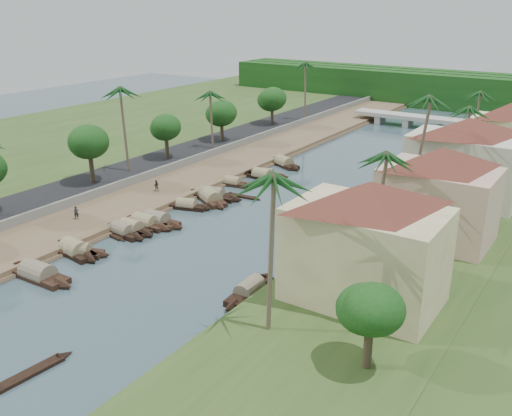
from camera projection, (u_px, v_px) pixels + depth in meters
The scene contains 47 objects.
ground at pixel (198, 251), 58.98m from camera, with size 220.00×220.00×0.00m, color #3A4F58.
left_bank at pixel (199, 176), 82.79m from camera, with size 10.00×180.00×0.80m, color brown.
right_bank at pixel (440, 224), 64.63m from camera, with size 16.00×180.00×1.20m, color #2E481D.
road at pixel (155, 165), 87.08m from camera, with size 8.00×180.00×1.40m, color black.
retaining_wall at pixel (176, 165), 84.63m from camera, with size 0.40×180.00×1.10m, color slate.
far_left_fill at pixel (44, 143), 100.78m from camera, with size 45.00×220.00×1.35m, color #2E481D.
treeline at pixel (461, 91), 135.97m from camera, with size 120.00×14.00×8.00m.
bridge at pixel (423, 120), 114.81m from camera, with size 28.00×4.00×2.40m.
building_near at pixel (366, 242), 45.40m from camera, with size 14.85×14.85×10.20m.
building_mid at pixel (438, 193), 57.51m from camera, with size 14.11×14.11×9.70m.
building_far at pixel (465, 159), 68.91m from camera, with size 15.59×15.59×10.20m.
building_distant at pixel (507, 133), 84.24m from camera, with size 12.62×12.62×9.20m.
sampan_0 at pixel (38, 274), 53.15m from camera, with size 9.49×2.28×2.45m.
sampan_1 at pixel (74, 250), 58.22m from camera, with size 8.22×2.99×2.37m.
sampan_2 at pixel (78, 252), 57.95m from camera, with size 7.18×4.00×1.93m.
sampan_3 at pixel (123, 231), 63.03m from camera, with size 7.56×2.29×2.03m.
sampan_4 at pixel (145, 223), 65.29m from camera, with size 7.79×2.14×2.20m.
sampan_5 at pixel (131, 229), 63.57m from camera, with size 6.91×2.05×2.21m.
sampan_6 at pixel (156, 221), 65.93m from camera, with size 8.09×2.31×2.38m.
sampan_7 at pixel (187, 206), 70.85m from camera, with size 7.05×3.34×1.89m.
sampan_8 at pixel (211, 199), 73.20m from camera, with size 7.88×5.53×2.44m.
sampan_9 at pixel (212, 195), 74.55m from camera, with size 9.34×3.31×2.30m.
sampan_10 at pixel (232, 183), 79.70m from camera, with size 6.72×2.18×1.87m.
sampan_11 at pixel (262, 176), 82.86m from camera, with size 7.49×1.98×2.15m.
sampan_12 at pixel (264, 174), 83.50m from camera, with size 7.95×3.40×1.91m.
sampan_13 at pixel (284, 163), 89.07m from camera, with size 8.24×5.08×2.26m.
sampan_14 at pixel (249, 290), 50.26m from camera, with size 2.07×8.39×2.04m.
sampan_15 at pixel (314, 238), 61.25m from camera, with size 1.95×7.70×2.07m.
sampan_16 at pixel (371, 203), 71.85m from camera, with size 4.34×8.96×2.17m.
canoe_0 at pixel (30, 374), 39.55m from camera, with size 1.63×7.01×0.92m.
canoe_1 at pixel (113, 235), 62.76m from camera, with size 4.91×1.65×0.78m.
canoe_2 at pixel (243, 197), 75.01m from camera, with size 5.63×1.24×0.81m.
palm_0 at pixel (270, 180), 38.86m from camera, with size 3.20×3.20×13.59m.
palm_1 at pixel (381, 156), 53.04m from camera, with size 3.20×3.20×11.39m.
palm_2 at pixel (422, 100), 63.34m from camera, with size 3.20×3.20×14.70m.
palm_3 at pixel (465, 109), 76.50m from camera, with size 3.20×3.20×11.21m.
palm_5 at pixel (122, 91), 77.91m from camera, with size 3.20×3.20×13.20m.
palm_6 at pixel (211, 94), 91.23m from camera, with size 3.20×3.20×10.63m.
palm_7 at pixel (480, 94), 91.39m from camera, with size 3.20×3.20×10.81m.
palm_8 at pixel (306, 65), 112.35m from camera, with size 3.20×3.20×12.83m.
tree_2 at pixel (89, 143), 74.81m from camera, with size 5.26×5.26×7.68m.
tree_3 at pixel (166, 128), 86.75m from camera, with size 4.59×4.59×6.66m.
tree_4 at pixel (222, 114), 97.91m from camera, with size 5.16×5.16×6.80m.
tree_5 at pixel (272, 100), 110.78m from camera, with size 5.32×5.32×7.03m.
tree_7 at pixel (371, 310), 36.99m from camera, with size 4.07×4.07×6.10m.
person_near at pixel (76, 213), 65.17m from camera, with size 0.56×0.37×1.54m, color black.
person_far at pixel (156, 186), 74.76m from camera, with size 0.73×0.57×1.49m, color #2E2B20.
Camera 1 is at (34.63, -41.64, 24.54)m, focal length 40.00 mm.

